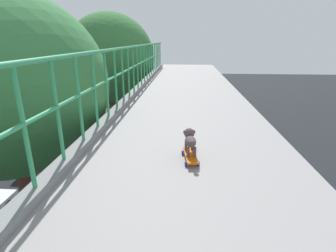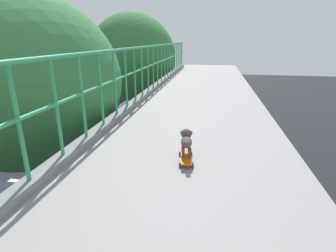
{
  "view_description": "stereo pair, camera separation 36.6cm",
  "coord_description": "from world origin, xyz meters",
  "px_view_note": "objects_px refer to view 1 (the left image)",
  "views": [
    {
      "loc": [
        1.18,
        -0.84,
        7.6
      ],
      "look_at": [
        0.94,
        2.62,
        6.43
      ],
      "focal_mm": 27.68,
      "sensor_mm": 36.0,
      "label": 1
    },
    {
      "loc": [
        1.54,
        -0.8,
        7.6
      ],
      "look_at": [
        0.94,
        2.62,
        6.43
      ],
      "focal_mm": 27.68,
      "sensor_mm": 36.0,
      "label": 2
    }
  ],
  "objects_px": {
    "car_grey_sixth": "(47,155)",
    "toy_skateboard": "(190,155)",
    "small_dog": "(190,139)",
    "car_blue_fifth": "(86,176)",
    "city_bus": "(101,95)"
  },
  "relations": [
    {
      "from": "car_grey_sixth",
      "to": "small_dog",
      "type": "relative_size",
      "value": 10.76
    },
    {
      "from": "city_bus",
      "to": "small_dog",
      "type": "height_order",
      "value": "small_dog"
    },
    {
      "from": "car_blue_fifth",
      "to": "city_bus",
      "type": "height_order",
      "value": "city_bus"
    },
    {
      "from": "toy_skateboard",
      "to": "small_dog",
      "type": "distance_m",
      "value": 0.21
    },
    {
      "from": "city_bus",
      "to": "toy_skateboard",
      "type": "distance_m",
      "value": 25.62
    },
    {
      "from": "car_grey_sixth",
      "to": "small_dog",
      "type": "bearing_deg",
      "value": -52.44
    },
    {
      "from": "car_blue_fifth",
      "to": "city_bus",
      "type": "distance_m",
      "value": 15.26
    },
    {
      "from": "toy_skateboard",
      "to": "car_grey_sixth",
      "type": "bearing_deg",
      "value": 127.42
    },
    {
      "from": "city_bus",
      "to": "small_dog",
      "type": "xyz_separation_m",
      "value": [
        9.05,
        -23.52,
        4.49
      ]
    },
    {
      "from": "car_grey_sixth",
      "to": "city_bus",
      "type": "relative_size",
      "value": 0.37
    },
    {
      "from": "small_dog",
      "to": "toy_skateboard",
      "type": "bearing_deg",
      "value": -85.53
    },
    {
      "from": "toy_skateboard",
      "to": "small_dog",
      "type": "bearing_deg",
      "value": 94.47
    },
    {
      "from": "car_grey_sixth",
      "to": "toy_skateboard",
      "type": "bearing_deg",
      "value": -52.58
    },
    {
      "from": "car_blue_fifth",
      "to": "car_grey_sixth",
      "type": "xyz_separation_m",
      "value": [
        -3.47,
        2.57,
        -0.08
      ]
    },
    {
      "from": "car_grey_sixth",
      "to": "toy_skateboard",
      "type": "xyz_separation_m",
      "value": [
        8.74,
        -11.42,
        5.57
      ]
    }
  ]
}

